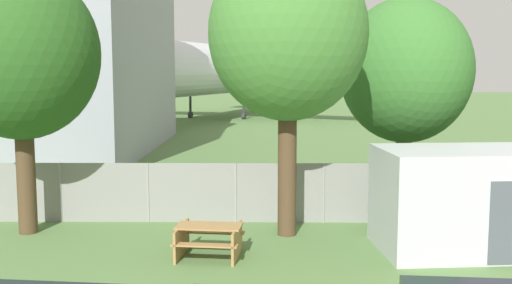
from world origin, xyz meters
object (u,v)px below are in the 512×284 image
at_px(tree_far_right, 288,35).
at_px(tree_near_hangar, 406,71).
at_px(tree_left_of_cabin, 21,55).
at_px(portable_cabin, 459,200).
at_px(picnic_bench_near_cabin, 209,237).
at_px(airplane, 212,70).

bearing_deg(tree_far_right, tree_near_hangar, 44.82).
bearing_deg(tree_near_hangar, tree_left_of_cabin, -160.67).
bearing_deg(portable_cabin, tree_near_hangar, 86.39).
distance_m(portable_cabin, picnic_bench_near_cabin, 6.13).
bearing_deg(tree_left_of_cabin, tree_far_right, -1.02).
bearing_deg(tree_near_hangar, portable_cabin, -88.84).
xyz_separation_m(tree_left_of_cabin, tree_far_right, (7.03, -0.12, 0.51)).
relative_size(portable_cabin, tree_left_of_cabin, 0.57).
xyz_separation_m(portable_cabin, tree_far_right, (-4.13, 1.37, 4.05)).
bearing_deg(tree_near_hangar, tree_far_right, -135.18).
bearing_deg(airplane, tree_near_hangar, 34.61).
bearing_deg(portable_cabin, tree_left_of_cabin, 167.60).
relative_size(picnic_bench_near_cabin, tree_far_right, 0.22).
relative_size(airplane, tree_far_right, 5.03).
bearing_deg(portable_cabin, airplane, 98.29).
xyz_separation_m(airplane, tree_far_right, (5.24, -39.02, 0.81)).
relative_size(tree_left_of_cabin, tree_far_right, 0.93).
height_order(tree_left_of_cabin, tree_far_right, tree_far_right).
xyz_separation_m(picnic_bench_near_cabin, tree_far_right, (1.92, 1.94, 4.84)).
xyz_separation_m(airplane, tree_near_hangar, (9.26, -35.02, -0.12)).
height_order(airplane, portable_cabin, airplane).
distance_m(airplane, picnic_bench_near_cabin, 41.29).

